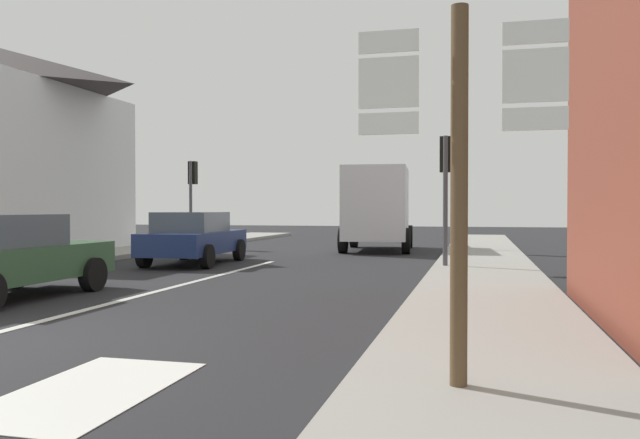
{
  "coord_description": "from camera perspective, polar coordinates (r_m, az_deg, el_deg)",
  "views": [
    {
      "loc": [
        5.87,
        -5.79,
        1.57
      ],
      "look_at": [
        1.17,
        13.13,
        1.23
      ],
      "focal_mm": 35.65,
      "sensor_mm": 36.0,
      "label": 1
    }
  ],
  "objects": [
    {
      "name": "route_sign_post",
      "position": [
        5.25,
        12.39,
        4.66
      ],
      "size": [
        1.66,
        0.14,
        3.2
      ],
      "color": "brown",
      "rests_on": "ground"
    },
    {
      "name": "sedan_far",
      "position": [
        18.25,
        -11.26,
        -1.57
      ],
      "size": [
        2.17,
        4.3,
        1.47
      ],
      "color": "navy",
      "rests_on": "ground"
    },
    {
      "name": "lane_centre_stripe",
      "position": [
        13.26,
        -12.49,
        -5.81
      ],
      "size": [
        0.16,
        12.0,
        0.01
      ],
      "primitive_type": "cube",
      "color": "silver",
      "rests_on": "ground"
    },
    {
      "name": "delivery_truck",
      "position": [
        23.66,
        5.19,
        1.18
      ],
      "size": [
        2.8,
        5.15,
        3.05
      ],
      "color": "silver",
      "rests_on": "ground"
    },
    {
      "name": "ground_plane",
      "position": [
        16.92,
        -6.43,
        -4.34
      ],
      "size": [
        80.0,
        80.0,
        0.0
      ],
      "primitive_type": "plane",
      "color": "#232326"
    },
    {
      "name": "traffic_light_far_left",
      "position": [
        25.61,
        -11.4,
        3.15
      ],
      "size": [
        0.3,
        0.49,
        3.43
      ],
      "color": "#47474C",
      "rests_on": "ground"
    },
    {
      "name": "traffic_light_near_right",
      "position": [
        16.41,
        11.22,
        4.27
      ],
      "size": [
        0.3,
        0.49,
        3.39
      ],
      "color": "#47474C",
      "rests_on": "ground"
    },
    {
      "name": "sidewalk_right",
      "position": [
        13.87,
        14.64,
        -5.25
      ],
      "size": [
        2.51,
        44.0,
        0.14
      ],
      "primitive_type": "cube",
      "color": "gray",
      "rests_on": "ground"
    },
    {
      "name": "traffic_light_far_right",
      "position": [
        23.36,
        12.04,
        3.22
      ],
      "size": [
        0.3,
        0.49,
        3.36
      ],
      "color": "#47474C",
      "rests_on": "ground"
    },
    {
      "name": "lane_turn_arrow",
      "position": [
        5.99,
        -20.05,
        -14.22
      ],
      "size": [
        1.2,
        2.2,
        0.01
      ],
      "primitive_type": "cube",
      "color": "silver",
      "rests_on": "ground"
    }
  ]
}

